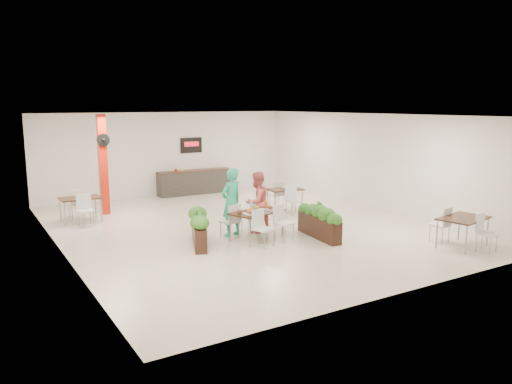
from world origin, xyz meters
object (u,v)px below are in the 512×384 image
Objects in this scene: planter_left at (199,226)px; diner_woman at (257,202)px; main_table at (257,216)px; side_table_c at (463,222)px; side_table_b at (285,192)px; diner_man at (231,202)px; side_table_a at (80,201)px; red_column at (103,163)px; planter_right at (319,220)px; service_counter at (195,181)px.

diner_woman is at bearing 10.49° from planter_left.
main_table is 1.14× the size of side_table_c.
diner_woman reaches higher than side_table_b.
diner_man reaches higher than diner_woman.
side_table_a is (-3.93, 3.76, -0.22)m from diner_woman.
main_table is (2.61, -5.14, -1.01)m from red_column.
diner_woman reaches higher than planter_right.
diner_man is 1.07× the size of planter_left.
diner_woman is at bearing -56.01° from red_column.
red_column is 1.93× the size of side_table_b.
side_table_a is (-3.52, 4.41, -0.01)m from main_table.
side_table_b is at bearing -74.61° from service_counter.
main_table and side_table_c have the same top height.
red_column is at bearing 102.81° from planter_left.
planter_right is at bearing -47.00° from side_table_a.
service_counter is 1.74× the size of planter_left.
planter_left is (-2.90, -6.70, 0.01)m from service_counter.
diner_woman reaches higher than side_table_a.
planter_right is (4.12, -5.85, -1.15)m from red_column.
side_table_a is at bearing 134.42° from planter_right.
side_table_b is at bearing 92.53° from side_table_c.
main_table and side_table_b have the same top height.
diner_man is (-0.39, 0.66, 0.29)m from main_table.
side_table_b is (3.01, 1.87, -0.30)m from diner_man.
planter_right reaches higher than side_table_b.
red_column is at bearing -80.10° from diner_man.
service_counter is at bearing -122.11° from diner_man.
diner_man is at bearing -105.64° from service_counter.
diner_man is at bearing 127.42° from side_table_c.
service_counter is at bearing 26.38° from side_table_a.
side_table_c is (6.65, -8.37, -1.01)m from red_column.
red_column is 10.73m from side_table_c.
planter_right is (1.10, -1.37, -0.35)m from diner_woman.
side_table_a is 0.98× the size of side_table_c.
side_table_a is at bearing 128.59° from main_table.
diner_man is at bearing 17.59° from planter_left.
side_table_a is at bearing 123.38° from side_table_c.
side_table_a is at bearing 116.04° from planter_left.
red_column is 1.54m from side_table_a.
diner_woman is (0.41, 0.66, 0.21)m from main_table.
service_counter is at bearing 90.88° from planter_right.
diner_man reaches higher than side_table_c.
side_table_c is at bearing 122.24° from diner_man.
side_table_c is (1.42, -5.76, 0.01)m from side_table_b.
red_column is 4.56m from service_counter.
red_column is 5.09m from planter_left.
planter_left is 4.58m from side_table_a.
main_table is 1.15× the size of side_table_b.
diner_man is at bearing 120.81° from main_table.
planter_left is (-1.51, 0.30, -0.14)m from main_table.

